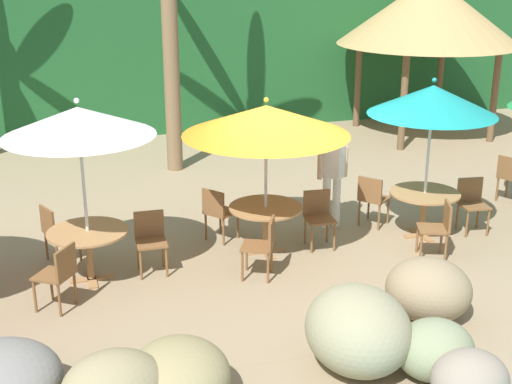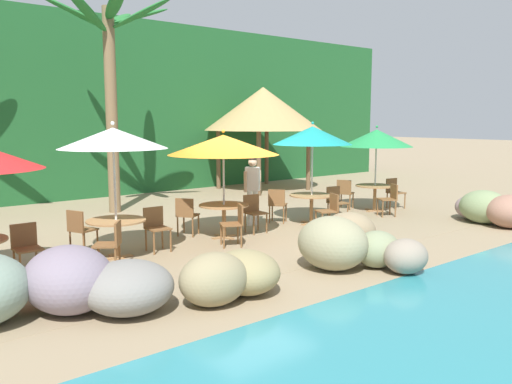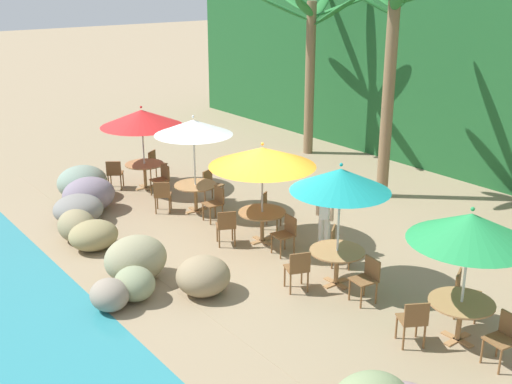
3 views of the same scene
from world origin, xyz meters
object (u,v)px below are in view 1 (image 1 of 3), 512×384
(chair_orange_inland, at_px, (218,210))
(umbrella_orange, at_px, (266,120))
(waiter_in_white, at_px, (332,170))
(chair_orange_seaward, at_px, (318,214))
(chair_white_left, at_px, (59,273))
(dining_table_orange, at_px, (266,214))
(chair_orange_left, at_px, (264,244))
(umbrella_white, at_px, (78,122))
(chair_green_inland, at_px, (511,175))
(dining_table_white, at_px, (88,239))
(chair_teal_left, at_px, (439,226))
(umbrella_teal, at_px, (433,100))
(chair_teal_inland, at_px, (372,197))
(chair_white_seaward, at_px, (150,237))
(chair_white_inland, at_px, (56,230))
(palapa_hut, at_px, (429,11))
(dining_table_teal, at_px, (424,200))
(chair_teal_seaward, at_px, (472,201))

(chair_orange_inland, bearing_deg, umbrella_orange, -48.06)
(waiter_in_white, bearing_deg, chair_orange_seaward, -127.00)
(chair_orange_inland, bearing_deg, chair_white_left, -147.80)
(dining_table_orange, bearing_deg, chair_orange_left, -110.11)
(dining_table_orange, bearing_deg, umbrella_white, -176.34)
(chair_green_inland, bearing_deg, umbrella_orange, -170.83)
(dining_table_white, xyz_separation_m, chair_green_inland, (7.49, 0.96, -0.10))
(chair_teal_left, bearing_deg, chair_orange_left, 176.63)
(chair_green_inland, bearing_deg, umbrella_teal, -158.09)
(chair_teal_inland, bearing_deg, chair_white_seaward, -170.98)
(chair_white_inland, xyz_separation_m, chair_orange_seaward, (3.86, -0.57, 0.00))
(chair_white_left, relative_size, chair_green_inland, 1.00)
(chair_teal_inland, xyz_separation_m, chair_teal_left, (0.37, -1.44, 0.00))
(chair_green_inland, bearing_deg, palapa_hut, 77.96)
(chair_white_seaward, xyz_separation_m, chair_orange_seaward, (2.60, 0.13, 0.00))
(umbrella_white, distance_m, dining_table_teal, 5.44)
(dining_table_orange, xyz_separation_m, chair_orange_seaward, (0.85, 0.01, -0.10))
(dining_table_teal, distance_m, chair_teal_seaward, 0.86)
(umbrella_white, distance_m, chair_white_left, 1.94)
(dining_table_orange, height_order, chair_teal_left, chair_teal_left)
(dining_table_white, distance_m, chair_teal_seaward, 6.04)
(umbrella_orange, bearing_deg, chair_orange_left, -110.11)
(umbrella_orange, bearing_deg, chair_white_seaward, -176.22)
(chair_orange_left, height_order, waiter_in_white, waiter_in_white)
(chair_orange_inland, distance_m, palapa_hut, 8.62)
(chair_orange_inland, distance_m, chair_teal_inland, 2.57)
(chair_orange_left, xyz_separation_m, chair_teal_left, (2.66, -0.16, 0.00))
(umbrella_white, distance_m, chair_green_inland, 7.74)
(chair_orange_left, xyz_separation_m, chair_teal_seaward, (3.74, 0.64, 0.00))
(chair_orange_seaward, bearing_deg, umbrella_orange, -179.27)
(dining_table_white, distance_m, dining_table_orange, 2.60)
(chair_teal_left, bearing_deg, umbrella_teal, 74.54)
(chair_white_seaward, bearing_deg, dining_table_white, -176.57)
(chair_white_seaward, height_order, chair_orange_seaward, same)
(chair_white_seaward, distance_m, chair_teal_seaward, 5.19)
(chair_teal_inland, bearing_deg, palapa_hut, 53.07)
(chair_white_left, bearing_deg, chair_orange_left, 2.21)
(chair_orange_inland, bearing_deg, dining_table_white, -158.41)
(chair_white_seaward, distance_m, chair_orange_left, 1.61)
(chair_orange_seaward, bearing_deg, dining_table_orange, -179.27)
(dining_table_teal, relative_size, chair_teal_left, 1.26)
(dining_table_orange, height_order, chair_teal_seaward, chair_teal_seaward)
(chair_orange_seaward, distance_m, chair_orange_inland, 1.56)
(dining_table_orange, bearing_deg, chair_teal_seaward, -2.76)
(umbrella_white, relative_size, umbrella_teal, 1.01)
(dining_table_orange, height_order, umbrella_teal, umbrella_teal)
(umbrella_orange, distance_m, chair_orange_seaward, 1.76)
(chair_orange_inland, xyz_separation_m, umbrella_teal, (3.16, -0.77, 1.69))
(dining_table_white, bearing_deg, dining_table_teal, 0.35)
(chair_white_left, height_order, dining_table_orange, chair_white_left)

